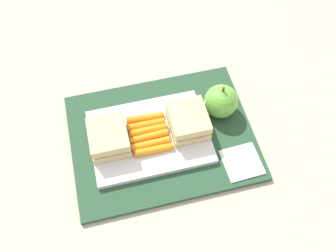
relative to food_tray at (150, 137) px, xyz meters
The scene contains 8 objects.
ground_plane 0.03m from the food_tray, ahead, with size 2.40×2.40×0.00m, color #B7AD99.
lunchbag_mat 0.03m from the food_tray, ahead, with size 0.36×0.28×0.01m, color #284C33.
food_tray is the anchor object (origin of this frame).
sandwich_half_left 0.08m from the food_tray, behind, with size 0.07×0.08×0.04m.
sandwich_half_right 0.08m from the food_tray, ahead, with size 0.07×0.08×0.04m.
carrot_sticks_bundle 0.01m from the food_tray, behind, with size 0.08×0.09×0.02m.
apple 0.16m from the food_tray, 10.96° to the left, with size 0.07×0.07×0.08m.
paper_napkin 0.19m from the food_tray, 30.49° to the right, with size 0.07×0.07×0.00m, color white.
Camera 1 is at (-0.08, -0.38, 0.68)m, focal length 41.76 mm.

